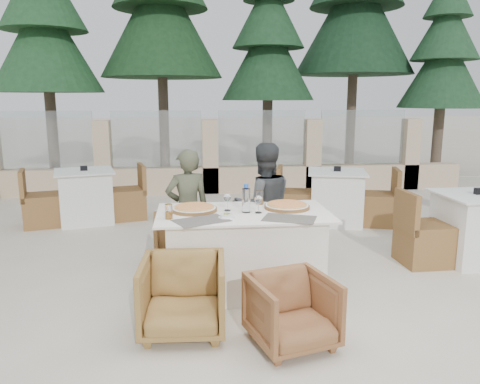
{
  "coord_description": "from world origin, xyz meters",
  "views": [
    {
      "loc": [
        -0.38,
        -4.12,
        1.81
      ],
      "look_at": [
        0.1,
        0.36,
        0.9
      ],
      "focal_mm": 35.0,
      "sensor_mm": 36.0,
      "label": 1
    }
  ],
  "objects": [
    {
      "name": "ground",
      "position": [
        0.0,
        0.0,
        0.0
      ],
      "size": [
        80.0,
        80.0,
        0.0
      ],
      "primitive_type": "plane",
      "color": "beige",
      "rests_on": "ground"
    },
    {
      "name": "pine_mid_left",
      "position": [
        -1.0,
        7.5,
        3.25
      ],
      "size": [
        2.86,
        2.86,
        6.5
      ],
      "primitive_type": "cone",
      "color": "#1A3F1F",
      "rests_on": "ground"
    },
    {
      "name": "diner_right",
      "position": [
        0.38,
        0.65,
        0.68
      ],
      "size": [
        0.71,
        0.58,
        1.36
      ],
      "primitive_type": "imported",
      "rotation": [
        0.0,
        0.0,
        3.25
      ],
      "color": "#383B3D",
      "rests_on": "ground"
    },
    {
      "name": "armchair_far_left",
      "position": [
        -0.48,
        0.82,
        0.28
      ],
      "size": [
        0.65,
        0.66,
        0.57
      ],
      "primitive_type": "imported",
      "rotation": [
        0.0,
        0.0,
        3.2
      ],
      "color": "olive",
      "rests_on": "ground"
    },
    {
      "name": "olive_dish",
      "position": [
        -0.07,
        -0.13,
        0.79
      ],
      "size": [
        0.13,
        0.13,
        0.04
      ],
      "primitive_type": null,
      "rotation": [
        0.0,
        0.0,
        0.17
      ],
      "color": "white",
      "rests_on": "dining_table"
    },
    {
      "name": "armchair_near_right",
      "position": [
        0.34,
        -0.98,
        0.27
      ],
      "size": [
        0.71,
        0.72,
        0.53
      ],
      "primitive_type": "imported",
      "rotation": [
        0.0,
        0.0,
        0.28
      ],
      "color": "brown",
      "rests_on": "ground"
    },
    {
      "name": "dining_table",
      "position": [
        0.1,
        0.06,
        0.39
      ],
      "size": [
        1.6,
        0.9,
        0.77
      ],
      "primitive_type": null,
      "color": "white",
      "rests_on": "ground"
    },
    {
      "name": "water_bottle",
      "position": [
        0.12,
        0.05,
        0.9
      ],
      "size": [
        0.1,
        0.1,
        0.26
      ],
      "primitive_type": "cylinder",
      "rotation": [
        0.0,
        0.0,
        -0.35
      ],
      "color": "#B8DEF2",
      "rests_on": "dining_table"
    },
    {
      "name": "wine_glass_centre",
      "position": [
        -0.04,
        0.13,
        0.86
      ],
      "size": [
        0.1,
        0.1,
        0.18
      ],
      "primitive_type": null,
      "rotation": [
        0.0,
        0.0,
        0.41
      ],
      "color": "white",
      "rests_on": "dining_table"
    },
    {
      "name": "pizza_right",
      "position": [
        0.53,
        0.17,
        0.8
      ],
      "size": [
        0.49,
        0.49,
        0.06
      ],
      "primitive_type": "cylinder",
      "rotation": [
        0.0,
        0.0,
        -0.14
      ],
      "color": "#F65B21",
      "rests_on": "dining_table"
    },
    {
      "name": "armchair_far_right",
      "position": [
        0.35,
        0.79,
        0.27
      ],
      "size": [
        0.62,
        0.63,
        0.55
      ],
      "primitive_type": "imported",
      "rotation": [
        0.0,
        0.0,
        3.2
      ],
      "color": "olive",
      "rests_on": "ground"
    },
    {
      "name": "bg_table_a",
      "position": [
        -1.92,
        2.81,
        0.39
      ],
      "size": [
        1.79,
        1.21,
        0.77
      ],
      "primitive_type": null,
      "rotation": [
        0.0,
        0.0,
        0.25
      ],
      "color": "silver",
      "rests_on": "ground"
    },
    {
      "name": "armchair_near_left",
      "position": [
        -0.46,
        -0.69,
        0.3
      ],
      "size": [
        0.68,
        0.7,
        0.6
      ],
      "primitive_type": "imported",
      "rotation": [
        0.0,
        0.0,
        -0.06
      ],
      "color": "olive",
      "rests_on": "ground"
    },
    {
      "name": "pine_mid_right",
      "position": [
        3.8,
        7.8,
        3.4
      ],
      "size": [
        2.99,
        2.99,
        6.8
      ],
      "primitive_type": "cone",
      "color": "#17381F",
      "rests_on": "ground"
    },
    {
      "name": "bg_table_c",
      "position": [
        2.77,
        0.6,
        0.39
      ],
      "size": [
        1.66,
        0.86,
        0.77
      ],
      "primitive_type": null,
      "rotation": [
        0.0,
        0.0,
        0.03
      ],
      "color": "white",
      "rests_on": "ground"
    },
    {
      "name": "bg_table_b",
      "position": [
        1.73,
        2.36,
        0.39
      ],
      "size": [
        1.79,
        1.21,
        0.77
      ],
      "primitive_type": null,
      "rotation": [
        0.0,
        0.0,
        -0.25
      ],
      "color": "white",
      "rests_on": "ground"
    },
    {
      "name": "perimeter_wall_far",
      "position": [
        0.0,
        4.8,
        0.8
      ],
      "size": [
        10.0,
        0.34,
        1.6
      ],
      "primitive_type": null,
      "color": "beige",
      "rests_on": "ground"
    },
    {
      "name": "beer_glass_right",
      "position": [
        0.3,
        0.37,
        0.84
      ],
      "size": [
        0.09,
        0.09,
        0.14
      ],
      "primitive_type": "cylinder",
      "rotation": [
        0.0,
        0.0,
        0.37
      ],
      "color": "orange",
      "rests_on": "dining_table"
    },
    {
      "name": "pine_centre",
      "position": [
        1.5,
        7.2,
        2.5
      ],
      "size": [
        2.2,
        2.2,
        5.0
      ],
      "primitive_type": "cone",
      "color": "#1C4324",
      "rests_on": "ground"
    },
    {
      "name": "diner_left",
      "position": [
        -0.42,
        0.74,
        0.65
      ],
      "size": [
        0.53,
        0.41,
        1.29
      ],
      "primitive_type": "imported",
      "rotation": [
        0.0,
        0.0,
        3.37
      ],
      "color": "#484B37",
      "rests_on": "ground"
    },
    {
      "name": "placemat_near_right",
      "position": [
        0.47,
        -0.22,
        0.77
      ],
      "size": [
        0.53,
        0.45,
        0.0
      ],
      "primitive_type": "cube",
      "rotation": [
        0.0,
        0.0,
        -0.38
      ],
      "color": "#5F5A51",
      "rests_on": "dining_table"
    },
    {
      "name": "placemat_near_left",
      "position": [
        -0.3,
        -0.21,
        0.77
      ],
      "size": [
        0.53,
        0.46,
        0.0
      ],
      "primitive_type": "cube",
      "rotation": [
        0.0,
        0.0,
        0.43
      ],
      "color": "#625B54",
      "rests_on": "dining_table"
    },
    {
      "name": "sand_patch",
      "position": [
        0.0,
        14.0,
        0.01
      ],
      "size": [
        30.0,
        16.0,
        0.01
      ],
      "primitive_type": "cube",
      "color": "beige",
      "rests_on": "ground"
    },
    {
      "name": "pine_far_left",
      "position": [
        -3.5,
        7.0,
        2.75
      ],
      "size": [
        2.42,
        2.42,
        5.5
      ],
      "primitive_type": "cone",
      "color": "#214D28",
      "rests_on": "ground"
    },
    {
      "name": "pine_far_right",
      "position": [
        5.5,
        6.5,
        2.25
      ],
      "size": [
        1.98,
        1.98,
        4.5
      ],
      "primitive_type": "cone",
      "color": "#204828",
      "rests_on": "ground"
    },
    {
      "name": "wine_glass_near",
      "position": [
        0.23,
        0.02,
        0.86
      ],
      "size": [
        0.08,
        0.08,
        0.18
      ],
      "primitive_type": null,
      "rotation": [
        0.0,
        0.0,
        0.06
      ],
      "color": "silver",
      "rests_on": "dining_table"
    },
    {
      "name": "beer_glass_left",
      "position": [
        -0.58,
        -0.11,
        0.84
      ],
      "size": [
        0.07,
        0.07,
        0.13
      ],
      "primitive_type": "cylinder",
      "rotation": [
        0.0,
        0.0,
        0.08
      ],
      "color": "orange",
      "rests_on": "dining_table"
    },
    {
      "name": "pizza_left",
      "position": [
        -0.35,
        0.15,
        0.8
      ],
      "size": [
        0.49,
        0.49,
        0.06
      ],
      "primitive_type": "cylinder",
      "rotation": [
        0.0,
        0.0,
        -0.16
      ],
      "color": "#E0531E",
      "rests_on": "dining_table"
    }
  ]
}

